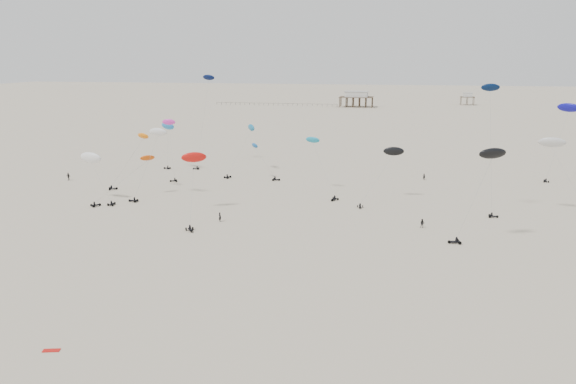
% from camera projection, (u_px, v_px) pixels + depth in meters
% --- Properties ---
extents(ground_plane, '(900.00, 900.00, 0.00)m').
position_uv_depth(ground_plane, '(349.00, 141.00, 208.54)').
color(ground_plane, '#C1B399').
extents(pavilion_main, '(21.00, 13.00, 9.80)m').
position_uv_depth(pavilion_main, '(356.00, 100.00, 352.37)').
color(pavilion_main, brown).
rests_on(pavilion_main, ground).
extents(pavilion_small, '(9.00, 7.00, 8.00)m').
position_uv_depth(pavilion_small, '(467.00, 100.00, 367.40)').
color(pavilion_small, brown).
rests_on(pavilion_small, ground).
extents(pier_fence, '(80.20, 0.20, 1.50)m').
position_uv_depth(pier_fence, '(276.00, 104.00, 363.35)').
color(pier_fence, black).
rests_on(pier_fence, ground).
extents(rig_0, '(9.22, 12.17, 15.00)m').
position_uv_depth(rig_0, '(388.00, 161.00, 121.34)').
color(rig_0, black).
rests_on(rig_0, ground).
extents(rig_1, '(9.16, 15.65, 15.80)m').
position_uv_depth(rig_1, '(125.00, 178.00, 122.29)').
color(rig_1, black).
rests_on(rig_1, ground).
extents(rig_2, '(9.61, 15.27, 19.27)m').
position_uv_depth(rig_2, '(170.00, 140.00, 148.30)').
color(rig_2, black).
rests_on(rig_2, ground).
extents(rig_3, '(9.51, 12.60, 15.80)m').
position_uv_depth(rig_3, '(321.00, 162.00, 127.29)').
color(rig_3, black).
rests_on(rig_3, ground).
extents(rig_4, '(10.10, 6.33, 13.85)m').
position_uv_depth(rig_4, '(131.00, 157.00, 131.88)').
color(rig_4, black).
rests_on(rig_4, ground).
extents(rig_5, '(8.38, 17.88, 17.87)m').
position_uv_depth(rig_5, '(193.00, 171.00, 110.65)').
color(rig_5, black).
rests_on(rig_5, ground).
extents(rig_6, '(4.65, 6.15, 25.69)m').
position_uv_depth(rig_6, '(491.00, 132.00, 108.65)').
color(rig_6, black).
rests_on(rig_6, ground).
extents(rig_7, '(8.29, 7.62, 19.72)m').
position_uv_depth(rig_7, '(566.00, 116.00, 139.28)').
color(rig_7, black).
rests_on(rig_7, ground).
extents(rig_8, '(9.14, 6.04, 16.21)m').
position_uv_depth(rig_8, '(484.00, 174.00, 92.99)').
color(rig_8, black).
rests_on(rig_8, ground).
extents(rig_9, '(4.58, 15.36, 26.82)m').
position_uv_depth(rig_9, '(206.00, 96.00, 161.56)').
color(rig_9, black).
rests_on(rig_9, ground).
extents(rig_10, '(8.41, 4.22, 9.70)m').
position_uv_depth(rig_10, '(265.00, 162.00, 142.69)').
color(rig_10, black).
rests_on(rig_10, ground).
extents(rig_11, '(6.56, 9.38, 15.82)m').
position_uv_depth(rig_11, '(152.00, 149.00, 123.50)').
color(rig_11, black).
rests_on(rig_11, ground).
extents(rig_12, '(8.84, 17.00, 20.16)m').
position_uv_depth(rig_12, '(556.00, 151.00, 109.57)').
color(rig_12, black).
rests_on(rig_12, ground).
extents(rig_13, '(10.40, 6.87, 11.56)m').
position_uv_depth(rig_13, '(94.00, 164.00, 121.06)').
color(rig_13, black).
rests_on(rig_13, ground).
extents(rig_14, '(5.95, 15.80, 16.33)m').
position_uv_depth(rig_14, '(245.00, 141.00, 150.97)').
color(rig_14, black).
rests_on(rig_14, ground).
extents(rig_15, '(5.42, 4.15, 13.24)m').
position_uv_depth(rig_15, '(168.00, 133.00, 155.30)').
color(rig_15, black).
rests_on(rig_15, ground).
extents(spectator_0, '(0.93, 0.90, 2.11)m').
position_uv_depth(spectator_0, '(220.00, 221.00, 106.79)').
color(spectator_0, black).
rests_on(spectator_0, ground).
extents(spectator_1, '(1.06, 0.81, 1.92)m').
position_uv_depth(spectator_1, '(422.00, 228.00, 102.93)').
color(spectator_1, black).
rests_on(spectator_1, ground).
extents(spectator_2, '(1.45, 0.91, 2.30)m').
position_uv_depth(spectator_2, '(69.00, 180.00, 142.64)').
color(spectator_2, black).
rests_on(spectator_2, ground).
extents(spectator_3, '(0.81, 0.67, 1.92)m').
position_uv_depth(spectator_3, '(424.00, 180.00, 143.12)').
color(spectator_3, black).
rests_on(spectator_3, ground).
extents(grounded_kite_b, '(1.92, 1.14, 0.07)m').
position_uv_depth(grounded_kite_b, '(51.00, 351.00, 59.76)').
color(grounded_kite_b, red).
rests_on(grounded_kite_b, ground).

